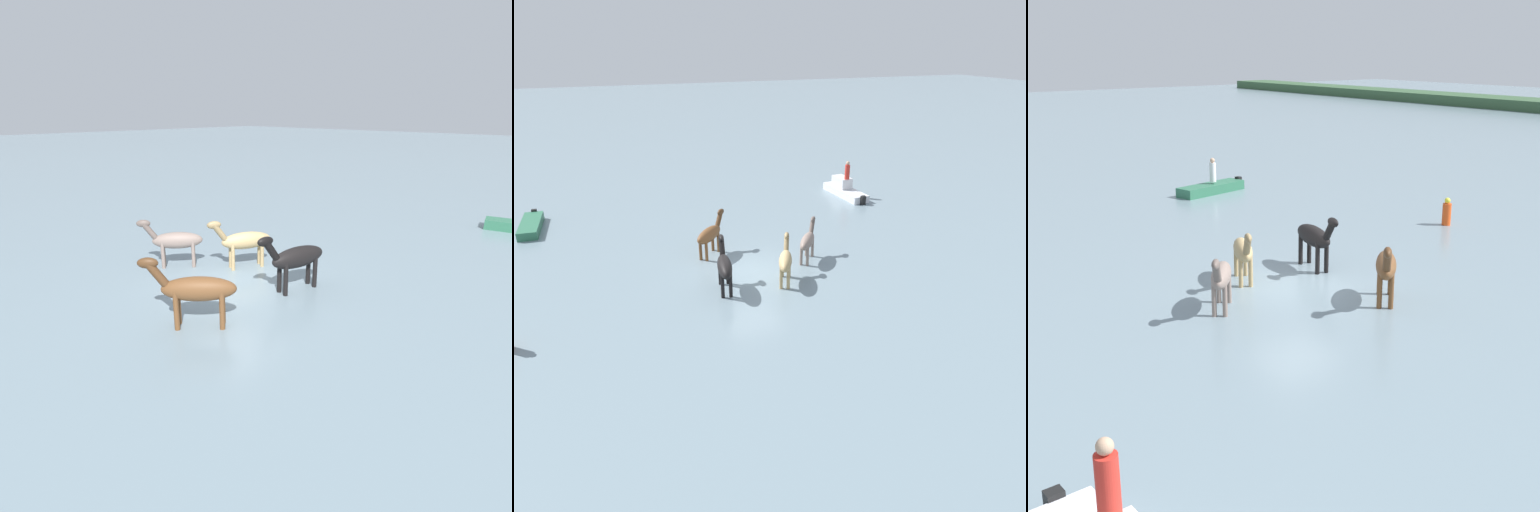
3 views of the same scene
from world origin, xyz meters
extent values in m
plane|color=gray|center=(0.00, 0.00, 0.00)|extent=(197.80, 197.80, 0.00)
ellipsoid|color=tan|center=(-1.39, -1.02, 1.03)|extent=(1.91, 1.30, 0.63)
cylinder|color=tan|center=(-0.82, -1.13, 0.51)|extent=(0.14, 0.14, 1.03)
cylinder|color=tan|center=(-0.95, -1.40, 0.51)|extent=(0.14, 0.14, 1.03)
cylinder|color=tan|center=(-1.82, -0.65, 0.51)|extent=(0.14, 0.14, 1.03)
cylinder|color=tan|center=(-1.96, -0.92, 0.51)|extent=(0.14, 0.14, 1.03)
cylinder|color=olive|center=(-0.50, -1.45, 1.43)|extent=(0.61, 0.44, 0.68)
ellipsoid|color=olive|center=(-0.32, -1.54, 1.71)|extent=(0.55, 0.41, 0.27)
ellipsoid|color=brown|center=(2.56, 1.24, 1.10)|extent=(1.83, 1.80, 0.67)
cylinder|color=brown|center=(3.10, 0.95, 0.55)|extent=(0.15, 0.15, 1.10)
cylinder|color=brown|center=(2.88, 0.71, 0.55)|extent=(0.15, 0.15, 1.10)
cylinder|color=brown|center=(2.25, 1.77, 0.55)|extent=(0.15, 0.15, 1.10)
cylinder|color=brown|center=(2.02, 1.54, 0.55)|extent=(0.15, 0.15, 1.10)
cylinder|color=#50311A|center=(3.32, 0.51, 1.53)|extent=(0.60, 0.59, 0.73)
ellipsoid|color=#50311A|center=(3.47, 0.37, 1.83)|extent=(0.55, 0.54, 0.29)
ellipsoid|color=gray|center=(0.31, -2.87, 1.01)|extent=(1.76, 1.55, 0.61)
cylinder|color=gray|center=(0.83, -3.09, 0.50)|extent=(0.13, 0.13, 1.01)
cylinder|color=gray|center=(0.64, -3.33, 0.50)|extent=(0.13, 0.13, 1.01)
cylinder|color=gray|center=(-0.03, -2.42, 0.50)|extent=(0.13, 0.13, 1.01)
cylinder|color=gray|center=(-0.21, -2.65, 0.50)|extent=(0.13, 0.13, 1.01)
cylinder|color=#63544C|center=(1.06, -3.47, 1.40)|extent=(0.57, 0.51, 0.67)
ellipsoid|color=#63544C|center=(1.21, -3.59, 1.68)|extent=(0.52, 0.47, 0.27)
ellipsoid|color=black|center=(-1.12, 1.58, 1.11)|extent=(2.08, 0.97, 0.68)
cylinder|color=black|center=(-0.50, 1.62, 0.55)|extent=(0.15, 0.15, 1.11)
cylinder|color=black|center=(-0.56, 1.30, 0.55)|extent=(0.15, 0.15, 1.11)
cylinder|color=black|center=(-1.68, 1.85, 0.55)|extent=(0.15, 0.15, 1.11)
cylinder|color=black|center=(-1.75, 1.54, 0.55)|extent=(0.15, 0.15, 1.11)
cylinder|color=black|center=(-0.08, 1.37, 1.55)|extent=(0.65, 0.35, 0.74)
ellipsoid|color=black|center=(0.13, 1.33, 1.85)|extent=(0.58, 0.34, 0.30)
cube|color=silver|center=(8.70, -9.75, 0.16)|extent=(4.01, 1.29, 0.62)
cube|color=silver|center=(9.18, -9.73, 0.82)|extent=(1.46, 0.84, 0.70)
cube|color=black|center=(6.62, -9.85, 0.23)|extent=(0.25, 0.29, 0.67)
cube|color=#2D6B4C|center=(9.59, 9.48, 0.15)|extent=(3.63, 1.23, 0.61)
cube|color=black|center=(11.47, 9.36, 0.23)|extent=(0.26, 0.30, 0.66)
cylinder|color=red|center=(8.55, -9.71, 1.64)|extent=(0.32, 0.32, 0.95)
sphere|color=tan|center=(8.55, -9.71, 2.24)|extent=(0.24, 0.24, 0.24)
camera|label=1|loc=(8.50, 9.11, 5.49)|focal=28.78mm
camera|label=2|loc=(-18.39, 6.45, 9.66)|focal=33.90mm
camera|label=3|loc=(16.21, -12.62, 7.10)|focal=49.68mm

